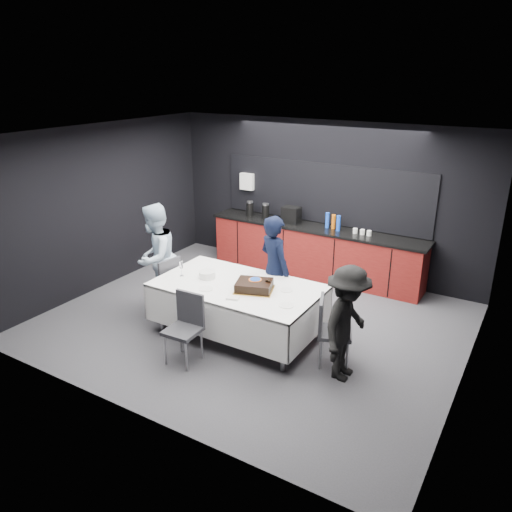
{
  "coord_description": "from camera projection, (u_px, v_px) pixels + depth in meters",
  "views": [
    {
      "loc": [
        3.52,
        -5.76,
        3.63
      ],
      "look_at": [
        0.0,
        0.1,
        1.05
      ],
      "focal_mm": 35.0,
      "sensor_mm": 36.0,
      "label": 1
    }
  ],
  "objects": [
    {
      "name": "ground",
      "position": [
        253.0,
        322.0,
        7.6
      ],
      "size": [
        6.0,
        6.0,
        0.0
      ],
      "primitive_type": "plane",
      "color": "#46464B",
      "rests_on": "ground"
    },
    {
      "name": "room_shell",
      "position": [
        252.0,
        204.0,
        6.94
      ],
      "size": [
        6.04,
        5.04,
        2.82
      ],
      "color": "white",
      "rests_on": "ground"
    },
    {
      "name": "kitchenette",
      "position": [
        314.0,
        247.0,
        9.19
      ],
      "size": [
        4.1,
        0.64,
        2.05
      ],
      "color": "maroon",
      "rests_on": "ground"
    },
    {
      "name": "party_table",
      "position": [
        238.0,
        294.0,
        7.05
      ],
      "size": [
        2.32,
        1.32,
        0.78
      ],
      "color": "#99999E",
      "rests_on": "ground"
    },
    {
      "name": "cake_assembly",
      "position": [
        254.0,
        286.0,
        6.81
      ],
      "size": [
        0.62,
        0.56,
        0.16
      ],
      "color": "gold",
      "rests_on": "party_table"
    },
    {
      "name": "plate_stack",
      "position": [
        207.0,
        275.0,
        7.22
      ],
      "size": [
        0.24,
        0.24,
        0.1
      ],
      "primitive_type": "cylinder",
      "color": "white",
      "rests_on": "party_table"
    },
    {
      "name": "loose_plate_near",
      "position": [
        206.0,
        289.0,
        6.86
      ],
      "size": [
        0.2,
        0.2,
        0.01
      ],
      "primitive_type": "cylinder",
      "color": "white",
      "rests_on": "party_table"
    },
    {
      "name": "loose_plate_right_a",
      "position": [
        286.0,
        290.0,
        6.83
      ],
      "size": [
        0.18,
        0.18,
        0.01
      ],
      "primitive_type": "cylinder",
      "color": "white",
      "rests_on": "party_table"
    },
    {
      "name": "loose_plate_right_b",
      "position": [
        286.0,
        305.0,
        6.39
      ],
      "size": [
        0.19,
        0.19,
        0.01
      ],
      "primitive_type": "cylinder",
      "color": "white",
      "rests_on": "party_table"
    },
    {
      "name": "loose_plate_far",
      "position": [
        253.0,
        275.0,
        7.32
      ],
      "size": [
        0.19,
        0.19,
        0.01
      ],
      "primitive_type": "cylinder",
      "color": "white",
      "rests_on": "party_table"
    },
    {
      "name": "fork_pile",
      "position": [
        233.0,
        298.0,
        6.57
      ],
      "size": [
        0.19,
        0.15,
        0.03
      ],
      "primitive_type": "cube",
      "rotation": [
        0.0,
        0.0,
        0.33
      ],
      "color": "white",
      "rests_on": "party_table"
    },
    {
      "name": "champagne_flute",
      "position": [
        181.0,
        266.0,
        7.25
      ],
      "size": [
        0.06,
        0.06,
        0.22
      ],
      "color": "white",
      "rests_on": "party_table"
    },
    {
      "name": "chair_left",
      "position": [
        166.0,
        281.0,
        7.73
      ],
      "size": [
        0.48,
        0.48,
        0.92
      ],
      "color": "#313237",
      "rests_on": "ground"
    },
    {
      "name": "chair_right",
      "position": [
        329.0,
        327.0,
        6.37
      ],
      "size": [
        0.54,
        0.54,
        0.92
      ],
      "color": "#313237",
      "rests_on": "ground"
    },
    {
      "name": "chair_near",
      "position": [
        186.0,
        323.0,
        6.47
      ],
      "size": [
        0.44,
        0.44,
        0.92
      ],
      "color": "#313237",
      "rests_on": "ground"
    },
    {
      "name": "person_center",
      "position": [
        274.0,
        269.0,
        7.42
      ],
      "size": [
        0.71,
        0.61,
        1.65
      ],
      "primitive_type": "imported",
      "rotation": [
        0.0,
        0.0,
        2.71
      ],
      "color": "black",
      "rests_on": "ground"
    },
    {
      "name": "person_left",
      "position": [
        155.0,
        258.0,
        7.78
      ],
      "size": [
        0.81,
        0.95,
        1.72
      ],
      "primitive_type": "imported",
      "rotation": [
        0.0,
        0.0,
        -1.36
      ],
      "color": "silver",
      "rests_on": "ground"
    },
    {
      "name": "person_right",
      "position": [
        347.0,
        324.0,
        6.02
      ],
      "size": [
        0.56,
        0.96,
        1.48
      ],
      "primitive_type": "imported",
      "rotation": [
        0.0,
        0.0,
        1.56
      ],
      "color": "black",
      "rests_on": "ground"
    }
  ]
}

